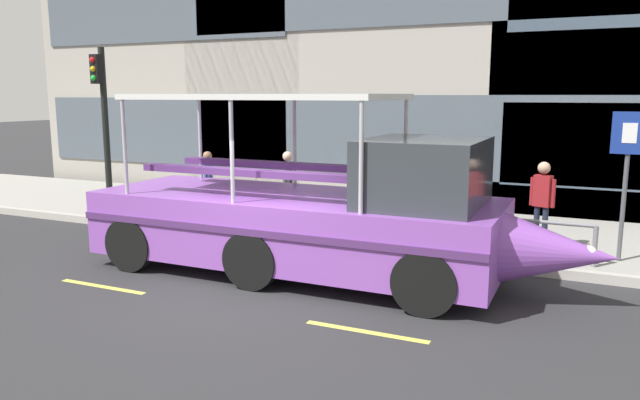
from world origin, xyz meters
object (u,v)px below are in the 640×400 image
(pedestrian_near_stern, at_px, (208,177))
(traffic_light_pole, at_px, (103,115))
(parking_sign, at_px, (627,161))
(pedestrian_mid_left, at_px, (388,184))
(duck_tour_boat, at_px, (320,216))
(pedestrian_near_bow, at_px, (542,197))
(pedestrian_mid_right, at_px, (288,180))

(pedestrian_near_stern, bearing_deg, traffic_light_pole, -160.24)
(parking_sign, bearing_deg, traffic_light_pole, -177.89)
(traffic_light_pole, bearing_deg, pedestrian_mid_left, 10.27)
(traffic_light_pole, xyz_separation_m, pedestrian_near_stern, (2.52, 0.90, -1.57))
(duck_tour_boat, relative_size, pedestrian_near_bow, 5.25)
(parking_sign, relative_size, pedestrian_near_bow, 1.56)
(traffic_light_pole, distance_m, pedestrian_near_bow, 10.70)
(duck_tour_boat, xyz_separation_m, pedestrian_mid_right, (-2.31, 3.17, 0.13))
(pedestrian_near_bow, relative_size, pedestrian_mid_left, 1.02)
(pedestrian_mid_left, bearing_deg, traffic_light_pole, -169.73)
(parking_sign, height_order, duck_tour_boat, duck_tour_boat)
(traffic_light_pole, bearing_deg, pedestrian_near_stern, 19.76)
(duck_tour_boat, bearing_deg, pedestrian_near_stern, 146.16)
(parking_sign, xyz_separation_m, pedestrian_near_bow, (-1.43, 0.30, -0.81))
(parking_sign, relative_size, pedestrian_mid_right, 1.61)
(duck_tour_boat, distance_m, pedestrian_near_stern, 5.46)
(pedestrian_mid_left, relative_size, pedestrian_near_stern, 1.05)
(traffic_light_pole, bearing_deg, pedestrian_near_bow, 4.00)
(parking_sign, relative_size, pedestrian_mid_left, 1.60)
(parking_sign, xyz_separation_m, duck_tour_boat, (-4.95, -2.58, -0.97))
(duck_tour_boat, distance_m, pedestrian_near_bow, 4.55)
(parking_sign, bearing_deg, duck_tour_boat, -152.47)
(pedestrian_near_bow, xyz_separation_m, pedestrian_mid_right, (-5.83, 0.29, -0.03))
(pedestrian_mid_left, bearing_deg, parking_sign, -10.16)
(pedestrian_mid_left, xyz_separation_m, pedestrian_near_stern, (-4.68, -0.40, -0.05))
(duck_tour_boat, height_order, pedestrian_mid_right, duck_tour_boat)
(traffic_light_pole, distance_m, parking_sign, 12.03)
(traffic_light_pole, relative_size, pedestrian_near_bow, 2.40)
(pedestrian_mid_left, distance_m, pedestrian_near_stern, 4.70)
(pedestrian_mid_left, height_order, pedestrian_near_stern, pedestrian_mid_left)
(duck_tour_boat, bearing_deg, pedestrian_mid_left, 87.60)
(traffic_light_pole, height_order, duck_tour_boat, traffic_light_pole)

